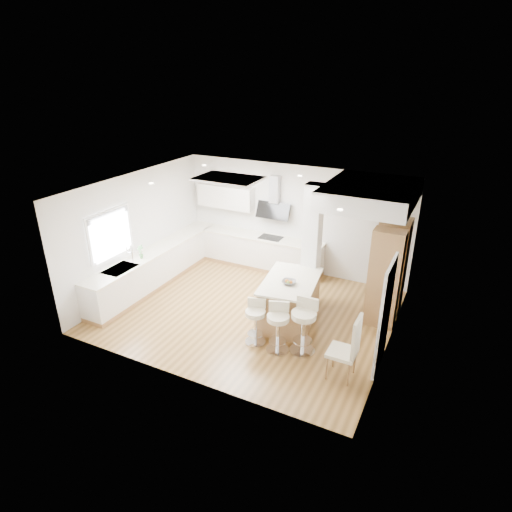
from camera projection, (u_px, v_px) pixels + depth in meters
The scene contains 18 objects.
ground at pixel (249, 311), 9.53m from camera, with size 6.00×6.00×0.00m, color olive.
ceiling at pixel (249, 311), 9.53m from camera, with size 6.00×5.00×0.02m, color white.
wall_back at pixel (294, 219), 11.01m from camera, with size 6.00×0.04×2.80m, color silver.
wall_left at pixel (137, 231), 10.19m from camera, with size 0.04×5.00×2.80m, color silver.
wall_right at pixel (396, 283), 7.73m from camera, with size 0.04×5.00×2.80m, color silver.
skylight at pixel (229, 179), 9.23m from camera, with size 4.10×2.10×0.06m.
window_left at pixel (110, 232), 9.32m from camera, with size 0.06×1.28×1.07m.
doorway_right at pixel (385, 317), 7.42m from camera, with size 0.05×1.00×2.10m.
counter_left at pixel (157, 266), 10.64m from camera, with size 0.63×4.50×1.35m.
counter_back at pixel (257, 242), 11.44m from camera, with size 3.62×0.63×2.50m.
pillar at pixel (312, 247), 9.31m from camera, with size 0.35×0.35×2.80m.
soffit at pixel (371, 194), 8.76m from camera, with size 1.78×2.20×0.40m.
oven_column at pixel (388, 271), 9.01m from camera, with size 0.63×1.21×2.10m.
peninsula at pixel (290, 301), 8.96m from camera, with size 1.27×1.74×1.05m.
bar_stool_a at pixel (256, 319), 8.26m from camera, with size 0.51×0.51×0.91m.
bar_stool_b at pixel (278, 325), 8.00m from camera, with size 0.56×0.56×0.98m.
bar_stool_c at pixel (304, 323), 7.95m from camera, with size 0.49×0.49×1.09m.
dining_chair at pixel (349, 346), 7.21m from camera, with size 0.48×0.48×1.24m.
Camera 1 is at (3.82, -7.29, 4.97)m, focal length 30.00 mm.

